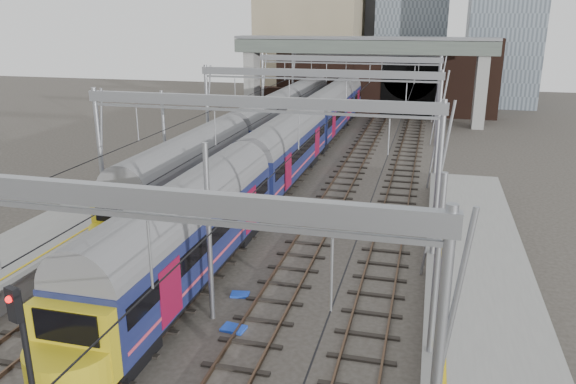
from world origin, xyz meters
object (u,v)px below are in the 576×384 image
(train_main, at_px, (309,127))
(train_second, at_px, (265,125))
(signal_near_left, at_px, (168,226))
(signal_near_centre, at_px, (25,352))

(train_main, relative_size, train_second, 1.37)
(train_second, relative_size, signal_near_left, 10.62)
(signal_near_left, bearing_deg, train_main, 112.37)
(signal_near_left, height_order, signal_near_centre, signal_near_centre)
(signal_near_left, bearing_deg, train_second, 121.44)
(train_second, xyz_separation_m, signal_near_centre, (4.18, -35.07, 0.69))
(train_main, distance_m, signal_near_left, 24.79)
(train_second, relative_size, signal_near_centre, 9.50)
(signal_near_left, bearing_deg, signal_near_centre, -61.20)
(train_second, bearing_deg, signal_near_left, -82.46)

